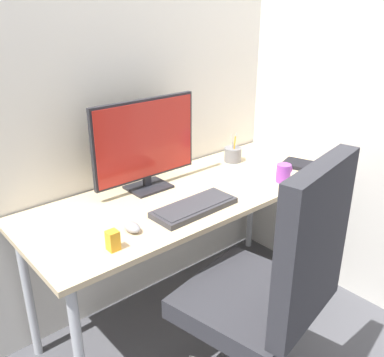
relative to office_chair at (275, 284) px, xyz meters
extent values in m
plane|color=#4C4C51|center=(0.13, 0.65, -0.61)|extent=(8.00, 8.00, 0.00)
cube|color=silver|center=(0.13, 1.00, 0.79)|extent=(3.46, 0.04, 2.80)
cube|color=silver|center=(0.98, 0.38, 0.79)|extent=(0.04, 2.45, 2.80)
cube|color=#D1B78C|center=(0.13, 0.65, 0.11)|extent=(1.65, 0.64, 0.02)
cylinder|color=#B2B5BA|center=(0.89, 0.39, -0.26)|extent=(0.04, 0.04, 0.71)
cylinder|color=#B2B5BA|center=(-0.63, 0.90, -0.26)|extent=(0.04, 0.04, 0.71)
cylinder|color=#B2B5BA|center=(0.89, 0.90, -0.26)|extent=(0.04, 0.04, 0.71)
sphere|color=black|center=(0.16, 0.30, -0.59)|extent=(0.05, 0.05, 0.05)
cube|color=silver|center=(0.07, 0.20, -0.55)|extent=(0.20, 0.21, 0.03)
cylinder|color=silver|center=(-0.02, 0.11, -0.35)|extent=(0.04, 0.04, 0.36)
cube|color=#2D2D33|center=(-0.02, 0.11, -0.13)|extent=(0.59, 0.56, 0.08)
cube|color=#2D2D33|center=(0.02, -0.13, 0.21)|extent=(0.46, 0.15, 0.60)
cube|color=black|center=(0.00, 0.81, 0.12)|extent=(0.20, 0.16, 0.01)
cube|color=black|center=(0.00, 0.82, 0.16)|extent=(0.04, 0.02, 0.05)
cube|color=black|center=(0.00, 0.82, 0.37)|extent=(0.57, 0.02, 0.39)
cube|color=#B2261E|center=(0.00, 0.81, 0.37)|extent=(0.54, 0.01, 0.37)
cube|color=#333338|center=(0.02, 0.48, 0.13)|extent=(0.40, 0.17, 0.03)
cube|color=#333338|center=(0.02, 0.48, 0.15)|extent=(0.37, 0.14, 0.00)
ellipsoid|color=gray|center=(-0.30, 0.50, 0.14)|extent=(0.06, 0.09, 0.04)
cylinder|color=slate|center=(0.59, 0.81, 0.16)|extent=(0.10, 0.10, 0.08)
cylinder|color=#B2B5BA|center=(0.58, 0.81, 0.22)|extent=(0.03, 0.01, 0.13)
cylinder|color=#B2B5BA|center=(0.60, 0.81, 0.22)|extent=(0.03, 0.01, 0.13)
torus|color=orange|center=(0.59, 0.81, 0.17)|extent=(0.04, 0.04, 0.01)
cylinder|color=orange|center=(0.58, 0.79, 0.21)|extent=(0.02, 0.01, 0.13)
cube|color=black|center=(0.83, 0.49, 0.13)|extent=(0.20, 0.25, 0.02)
cylinder|color=purple|center=(0.57, 0.43, 0.16)|extent=(0.07, 0.07, 0.09)
torus|color=purple|center=(0.62, 0.43, 0.17)|extent=(0.05, 0.01, 0.05)
cube|color=orange|center=(-0.43, 0.43, 0.16)|extent=(0.04, 0.04, 0.08)
camera|label=1|loc=(-1.09, -0.80, 0.98)|focal=39.76mm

